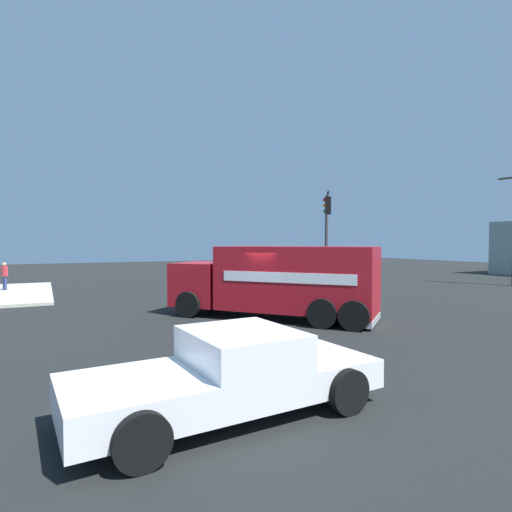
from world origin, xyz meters
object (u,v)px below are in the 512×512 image
at_px(pickup_white, 231,370).
at_px(delivery_truck, 278,280).
at_px(pedestrian_near_corner, 5,274).
at_px(traffic_light_primary, 327,226).

bearing_deg(pickup_white, delivery_truck, 144.95).
distance_m(delivery_truck, pedestrian_near_corner, 17.38).
xyz_separation_m(traffic_light_primary, pickup_white, (14.19, -12.50, -3.14)).
bearing_deg(delivery_truck, pedestrian_near_corner, -145.18).
bearing_deg(traffic_light_primary, delivery_truck, -46.95).
relative_size(delivery_truck, traffic_light_primary, 1.30).
height_order(delivery_truck, pickup_white, delivery_truck).
bearing_deg(pedestrian_near_corner, delivery_truck, 34.82).
height_order(traffic_light_primary, pedestrian_near_corner, traffic_light_primary).
height_order(pickup_white, pedestrian_near_corner, pedestrian_near_corner).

